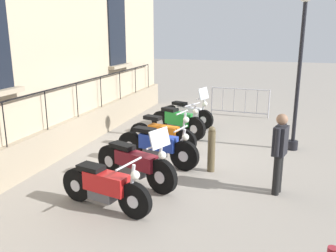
{
  "coord_description": "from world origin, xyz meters",
  "views": [
    {
      "loc": [
        3.01,
        -8.42,
        3.14
      ],
      "look_at": [
        0.37,
        0.0,
        0.8
      ],
      "focal_mm": 39.04,
      "sensor_mm": 36.0,
      "label": 1
    }
  ],
  "objects_px": {
    "motorcycle_maroon": "(135,164)",
    "bollard": "(211,149)",
    "crowd_barrier": "(240,101)",
    "motorcycle_white": "(188,114)",
    "pedestrian_standing": "(280,150)",
    "motorcycle_orange": "(162,134)",
    "motorcycle_green": "(178,122)",
    "motorcycle_blue": "(157,147)",
    "lamppost": "(300,57)",
    "motorcycle_red": "(105,187)"
  },
  "relations": [
    {
      "from": "motorcycle_maroon",
      "to": "bollard",
      "type": "height_order",
      "value": "motorcycle_maroon"
    },
    {
      "from": "crowd_barrier",
      "to": "motorcycle_white",
      "type": "bearing_deg",
      "value": -125.21
    },
    {
      "from": "crowd_barrier",
      "to": "pedestrian_standing",
      "type": "xyz_separation_m",
      "value": [
        1.5,
        -6.51,
        0.34
      ]
    },
    {
      "from": "motorcycle_orange",
      "to": "bollard",
      "type": "height_order",
      "value": "motorcycle_orange"
    },
    {
      "from": "motorcycle_green",
      "to": "crowd_barrier",
      "type": "xyz_separation_m",
      "value": [
        1.45,
        3.29,
        0.12
      ]
    },
    {
      "from": "motorcycle_white",
      "to": "motorcycle_orange",
      "type": "bearing_deg",
      "value": -91.49
    },
    {
      "from": "motorcycle_blue",
      "to": "motorcycle_green",
      "type": "distance_m",
      "value": 2.44
    },
    {
      "from": "motorcycle_orange",
      "to": "bollard",
      "type": "relative_size",
      "value": 1.9
    },
    {
      "from": "motorcycle_white",
      "to": "lamppost",
      "type": "height_order",
      "value": "lamppost"
    },
    {
      "from": "crowd_barrier",
      "to": "motorcycle_red",
      "type": "bearing_deg",
      "value": -99.95
    },
    {
      "from": "bollard",
      "to": "motorcycle_white",
      "type": "bearing_deg",
      "value": 111.98
    },
    {
      "from": "motorcycle_red",
      "to": "crowd_barrier",
      "type": "relative_size",
      "value": 0.89
    },
    {
      "from": "crowd_barrier",
      "to": "bollard",
      "type": "bearing_deg",
      "value": -89.59
    },
    {
      "from": "motorcycle_blue",
      "to": "motorcycle_white",
      "type": "xyz_separation_m",
      "value": [
        -0.18,
        3.66,
        -0.01
      ]
    },
    {
      "from": "motorcycle_blue",
      "to": "pedestrian_standing",
      "type": "bearing_deg",
      "value": -15.87
    },
    {
      "from": "motorcycle_blue",
      "to": "pedestrian_standing",
      "type": "height_order",
      "value": "pedestrian_standing"
    },
    {
      "from": "motorcycle_blue",
      "to": "pedestrian_standing",
      "type": "relative_size",
      "value": 1.35
    },
    {
      "from": "motorcycle_maroon",
      "to": "motorcycle_orange",
      "type": "distance_m",
      "value": 2.4
    },
    {
      "from": "motorcycle_white",
      "to": "bollard",
      "type": "relative_size",
      "value": 1.76
    },
    {
      "from": "motorcycle_white",
      "to": "bollard",
      "type": "xyz_separation_m",
      "value": [
        1.49,
        -3.7,
        0.1
      ]
    },
    {
      "from": "motorcycle_blue",
      "to": "motorcycle_white",
      "type": "height_order",
      "value": "motorcycle_white"
    },
    {
      "from": "motorcycle_maroon",
      "to": "bollard",
      "type": "xyz_separation_m",
      "value": [
        1.36,
        1.19,
        0.08
      ]
    },
    {
      "from": "motorcycle_maroon",
      "to": "motorcycle_white",
      "type": "xyz_separation_m",
      "value": [
        -0.13,
        4.89,
        -0.02
      ]
    },
    {
      "from": "motorcycle_maroon",
      "to": "lamppost",
      "type": "xyz_separation_m",
      "value": [
        3.17,
        3.39,
        2.0
      ]
    },
    {
      "from": "motorcycle_maroon",
      "to": "motorcycle_green",
      "type": "xyz_separation_m",
      "value": [
        -0.13,
        3.66,
        0.0
      ]
    },
    {
      "from": "bollard",
      "to": "pedestrian_standing",
      "type": "height_order",
      "value": "pedestrian_standing"
    },
    {
      "from": "motorcycle_orange",
      "to": "pedestrian_standing",
      "type": "height_order",
      "value": "pedestrian_standing"
    },
    {
      "from": "motorcycle_maroon",
      "to": "motorcycle_white",
      "type": "distance_m",
      "value": 4.89
    },
    {
      "from": "lamppost",
      "to": "motorcycle_blue",
      "type": "bearing_deg",
      "value": -145.2
    },
    {
      "from": "bollard",
      "to": "motorcycle_orange",
      "type": "bearing_deg",
      "value": 142.31
    },
    {
      "from": "motorcycle_blue",
      "to": "motorcycle_orange",
      "type": "relative_size",
      "value": 1.08
    },
    {
      "from": "motorcycle_red",
      "to": "motorcycle_orange",
      "type": "height_order",
      "value": "motorcycle_orange"
    },
    {
      "from": "motorcycle_green",
      "to": "bollard",
      "type": "distance_m",
      "value": 2.89
    },
    {
      "from": "motorcycle_maroon",
      "to": "bollard",
      "type": "relative_size",
      "value": 1.93
    },
    {
      "from": "motorcycle_blue",
      "to": "motorcycle_white",
      "type": "relative_size",
      "value": 1.16
    },
    {
      "from": "motorcycle_orange",
      "to": "lamppost",
      "type": "xyz_separation_m",
      "value": [
        3.36,
        1.0,
        2.04
      ]
    },
    {
      "from": "lamppost",
      "to": "pedestrian_standing",
      "type": "bearing_deg",
      "value": -96.64
    },
    {
      "from": "motorcycle_red",
      "to": "pedestrian_standing",
      "type": "xyz_separation_m",
      "value": [
        2.92,
        1.61,
        0.48
      ]
    },
    {
      "from": "motorcycle_maroon",
      "to": "motorcycle_green",
      "type": "distance_m",
      "value": 3.66
    },
    {
      "from": "lamppost",
      "to": "bollard",
      "type": "height_order",
      "value": "lamppost"
    },
    {
      "from": "motorcycle_orange",
      "to": "crowd_barrier",
      "type": "bearing_deg",
      "value": 71.57
    },
    {
      "from": "motorcycle_red",
      "to": "motorcycle_white",
      "type": "bearing_deg",
      "value": 90.28
    },
    {
      "from": "motorcycle_maroon",
      "to": "crowd_barrier",
      "type": "height_order",
      "value": "motorcycle_maroon"
    },
    {
      "from": "lamppost",
      "to": "pedestrian_standing",
      "type": "height_order",
      "value": "lamppost"
    },
    {
      "from": "lamppost",
      "to": "crowd_barrier",
      "type": "xyz_separation_m",
      "value": [
        -1.84,
        3.56,
        -1.89
      ]
    },
    {
      "from": "motorcycle_red",
      "to": "lamppost",
      "type": "distance_m",
      "value": 5.97
    },
    {
      "from": "motorcycle_blue",
      "to": "motorcycle_orange",
      "type": "distance_m",
      "value": 1.19
    },
    {
      "from": "motorcycle_red",
      "to": "bollard",
      "type": "height_order",
      "value": "bollard"
    },
    {
      "from": "motorcycle_maroon",
      "to": "motorcycle_white",
      "type": "relative_size",
      "value": 1.1
    },
    {
      "from": "motorcycle_maroon",
      "to": "lamppost",
      "type": "height_order",
      "value": "lamppost"
    }
  ]
}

